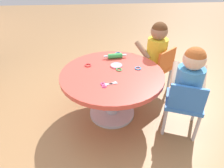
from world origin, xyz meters
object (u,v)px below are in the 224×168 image
object	(u,v)px
child_chair_left	(184,103)
rolling_pin	(115,56)
craft_scissors	(107,85)
craft_table	(112,83)
seated_child_left	(190,78)
child_chair_right	(157,67)
seated_child_right	(157,47)

from	to	relation	value
child_chair_left	rolling_pin	size ratio (longest dim) A/B	2.32
rolling_pin	craft_scissors	size ratio (longest dim) A/B	1.63
rolling_pin	craft_scissors	bearing A→B (deg)	167.13
craft_table	craft_scissors	distance (m)	0.22
seated_child_left	child_chair_right	distance (m)	0.64
child_chair_left	seated_child_right	distance (m)	0.70
child_chair_right	rolling_pin	bearing A→B (deg)	99.53
child_chair_left	rolling_pin	bearing A→B (deg)	44.02
craft_table	seated_child_left	distance (m)	0.66
rolling_pin	child_chair_right	bearing A→B (deg)	-80.47
child_chair_right	seated_child_right	xyz separation A→B (m)	(0.03, 0.02, 0.23)
craft_table	child_chair_left	distance (m)	0.64
seated_child_left	child_chair_right	bearing A→B (deg)	7.12
child_chair_left	child_chair_right	distance (m)	0.63
child_chair_right	seated_child_right	distance (m)	0.23
child_chair_left	child_chair_right	bearing A→B (deg)	5.41
craft_table	seated_child_left	world-z (taller)	seated_child_left
child_chair_left	seated_child_left	world-z (taller)	seated_child_left
seated_child_right	rolling_pin	bearing A→B (deg)	103.89
seated_child_left	rolling_pin	bearing A→B (deg)	46.79
craft_scissors	child_chair_left	bearing A→B (deg)	-96.80
rolling_pin	seated_child_left	bearing A→B (deg)	-133.21
craft_table	child_chair_right	xyz separation A→B (m)	(0.37, -0.52, -0.06)
craft_table	craft_scissors	bearing A→B (deg)	163.18
seated_child_left	child_chair_right	xyz separation A→B (m)	(0.59, 0.07, -0.23)
seated_child_right	child_chair_left	bearing A→B (deg)	-172.73
craft_table	child_chair_right	size ratio (longest dim) A/B	1.71
craft_scissors	seated_child_left	bearing A→B (deg)	-93.41
seated_child_right	craft_scissors	size ratio (longest dim) A/B	3.61
child_chair_right	rolling_pin	size ratio (longest dim) A/B	2.32
craft_table	rolling_pin	distance (m)	0.32
child_chair_right	craft_scissors	distance (m)	0.82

